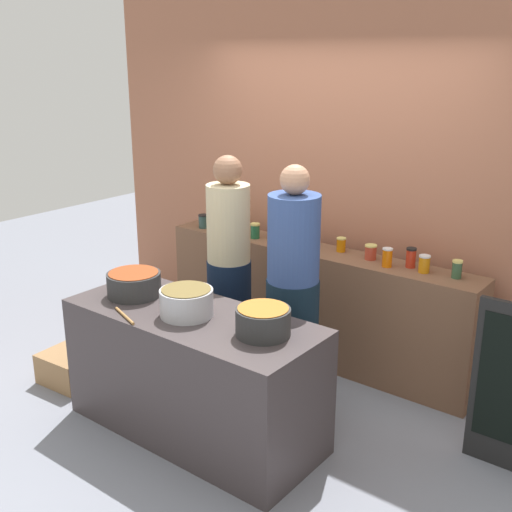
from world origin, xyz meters
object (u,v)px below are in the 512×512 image
preserve_jar_7 (341,245)px  cook_in_cap (293,304)px  preserve_jar_6 (307,242)px  cooking_pot_center (187,302)px  preserve_jar_8 (371,252)px  preserve_jar_5 (297,235)px  cook_with_tongs (229,279)px  preserve_jar_1 (222,222)px  preserve_jar_3 (255,231)px  preserve_jar_10 (411,258)px  preserve_jar_4 (273,231)px  preserve_jar_0 (203,221)px  preserve_jar_11 (424,264)px  bread_crate (69,368)px  wooden_spoon (125,316)px  preserve_jar_9 (387,257)px  cooking_pot_left (134,284)px  preserve_jar_2 (242,226)px  cooking_pot_right (263,321)px  preserve_jar_12 (457,269)px

preserve_jar_7 → cook_in_cap: size_ratio=0.06×
preserve_jar_6 → cooking_pot_center: (0.02, -1.36, -0.07)m
preserve_jar_8 → cooking_pot_center: (-0.48, -1.47, -0.05)m
preserve_jar_5 → cook_with_tongs: bearing=-100.7°
preserve_jar_1 → preserve_jar_3: preserve_jar_3 is taller
preserve_jar_10 → cook_with_tongs: bearing=-147.3°
cook_in_cap → preserve_jar_10: bearing=60.2°
preserve_jar_8 → preserve_jar_4: bearing=-179.0°
preserve_jar_0 → preserve_jar_8: bearing=3.8°
preserve_jar_11 → bread_crate: (-2.11, -1.51, -0.86)m
preserve_jar_0 → wooden_spoon: preserve_jar_0 is taller
preserve_jar_3 → preserve_jar_6: 0.53m
preserve_jar_5 → cooking_pot_center: bearing=-83.0°
preserve_jar_9 → cook_with_tongs: (-0.96, -0.62, -0.21)m
cooking_pot_left → wooden_spoon: cooking_pot_left is taller
preserve_jar_2 → preserve_jar_6: preserve_jar_6 is taller
cooking_pot_left → bread_crate: 1.05m
preserve_jar_1 → preserve_jar_5: size_ratio=0.82×
preserve_jar_1 → cooking_pot_right: size_ratio=0.38×
preserve_jar_1 → preserve_jar_4: size_ratio=0.85×
preserve_jar_12 → wooden_spoon: (-1.43, -1.72, -0.14)m
cook_with_tongs → cook_in_cap: size_ratio=0.99×
preserve_jar_12 → cooking_pot_right: size_ratio=0.40×
preserve_jar_4 → preserve_jar_10: (1.21, 0.03, 0.00)m
preserve_jar_9 → cooking_pot_left: preserve_jar_9 is taller
cook_with_tongs → cooking_pot_center: bearing=-68.2°
preserve_jar_5 → cook_in_cap: bearing=-57.1°
preserve_jar_1 → cook_with_tongs: size_ratio=0.07×
preserve_jar_5 → cook_with_tongs: 0.73m
bread_crate → cooking_pot_left: bearing=9.1°
preserve_jar_9 → preserve_jar_8: bearing=155.3°
cook_with_tongs → preserve_jar_3: bearing=111.0°
preserve_jar_3 → cook_with_tongs: 0.69m
preserve_jar_8 → preserve_jar_11: preserve_jar_11 is taller
preserve_jar_12 → cook_with_tongs: cook_with_tongs is taller
cooking_pot_center → wooden_spoon: bearing=-137.9°
preserve_jar_9 → cook_in_cap: 0.82m
preserve_jar_5 → cooking_pot_right: preserve_jar_5 is taller
preserve_jar_8 → preserve_jar_11: (0.44, -0.04, 0.01)m
preserve_jar_2 → preserve_jar_12: (1.88, 0.01, 0.01)m
cook_in_cap → preserve_jar_4: bearing=133.4°
cook_in_cap → preserve_jar_0: bearing=154.2°
preserve_jar_0 → preserve_jar_4: bearing=7.2°
preserve_jar_4 → preserve_jar_5: bearing=1.7°
preserve_jar_5 → cooking_pot_left: bearing=-103.3°
wooden_spoon → cooking_pot_left: bearing=128.7°
preserve_jar_6 → bread_crate: preserve_jar_6 is taller
preserve_jar_4 → wooden_spoon: size_ratio=0.49×
preserve_jar_7 → cooking_pot_center: bearing=-97.9°
preserve_jar_8 → preserve_jar_10: size_ratio=0.78×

